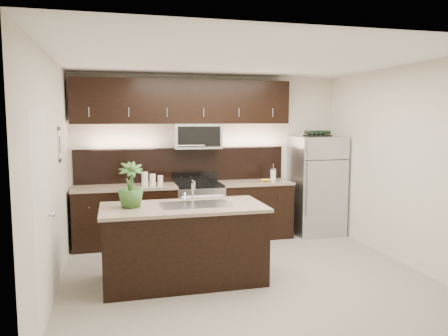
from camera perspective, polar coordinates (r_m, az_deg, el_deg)
ground at (r=5.76m, az=2.50°, el=-13.66°), size 4.50×4.50×0.00m
room_walls at (r=5.35m, az=1.57°, el=3.40°), size 4.52×4.02×2.71m
counter_run at (r=7.12m, az=-4.96°, el=-5.82°), size 3.51×0.65×0.94m
upper_fixtures at (r=7.11m, az=-5.07°, el=7.71°), size 3.49×0.40×1.66m
island at (r=5.40m, az=-5.27°, el=-9.78°), size 1.96×0.96×0.94m
sink_faucet at (r=5.32m, az=-3.74°, el=-4.65°), size 0.84×0.50×0.28m
refrigerator at (r=7.68m, az=11.96°, el=-2.23°), size 0.81×0.73×1.68m
wine_rack at (r=7.60m, az=12.11°, el=4.40°), size 0.42×0.26×0.10m
plant at (r=5.24m, az=-12.10°, el=-2.17°), size 0.33×0.33×0.53m
canisters at (r=6.90m, az=-9.56°, el=-1.49°), size 0.33×0.10×0.22m
french_press at (r=7.35m, az=6.44°, el=-0.89°), size 0.10×0.10×0.29m
bananas at (r=7.27m, az=5.08°, el=-1.60°), size 0.19×0.16×0.05m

